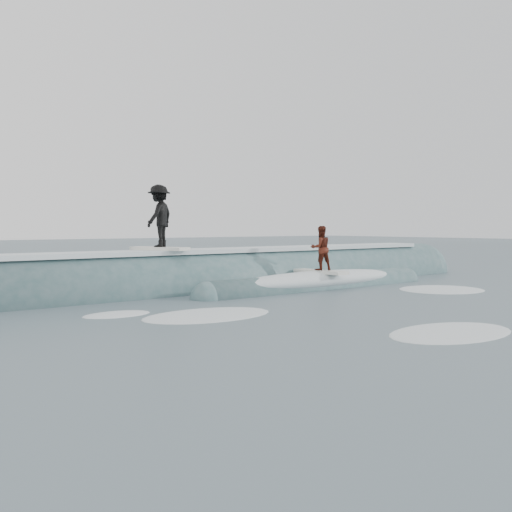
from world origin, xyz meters
TOP-DOWN VIEW (x-y plane):
  - ground at (0.00, 0.00)m, footprint 160.00×160.00m
  - breaking_wave at (0.19, 4.93)m, footprint 23.05×4.05m
  - surfer_black at (-3.04, 5.17)m, footprint 1.44×2.06m
  - surfer_red at (1.81, 2.97)m, footprint 0.86×2.03m
  - whitewater at (-0.89, -0.34)m, footprint 13.40×7.72m
  - far_swells at (-2.75, 17.65)m, footprint 34.69×8.65m

SIDE VIEW (x-z plane):
  - ground at x=0.00m, z-range 0.00..0.00m
  - whitewater at x=-0.89m, z-range -0.05..0.05m
  - far_swells at x=-2.75m, z-range -0.40..0.40m
  - breaking_wave at x=0.19m, z-range -1.24..1.31m
  - surfer_red at x=1.81m, z-range 0.44..2.02m
  - surfer_black at x=-3.04m, z-range 1.33..3.37m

